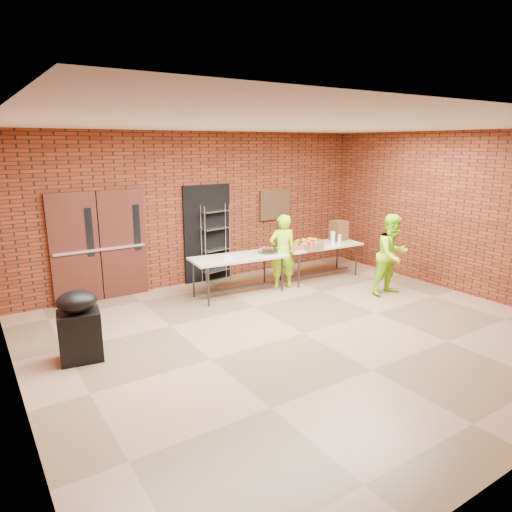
{
  "coord_description": "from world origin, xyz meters",
  "views": [
    {
      "loc": [
        -4.34,
        -5.24,
        2.94
      ],
      "look_at": [
        0.01,
        1.4,
        0.98
      ],
      "focal_mm": 32.0,
      "sensor_mm": 36.0,
      "label": 1
    }
  ],
  "objects_px": {
    "wire_rack": "(216,243)",
    "table_left": "(239,260)",
    "volunteer_man": "(392,255)",
    "coffee_dispenser": "(339,230)",
    "covered_grill": "(79,326)",
    "table_right": "(320,247)",
    "volunteer_woman": "(282,252)"
  },
  "relations": [
    {
      "from": "table_right",
      "to": "covered_grill",
      "type": "height_order",
      "value": "covered_grill"
    },
    {
      "from": "covered_grill",
      "to": "volunteer_man",
      "type": "distance_m",
      "value": 5.9
    },
    {
      "from": "table_left",
      "to": "coffee_dispenser",
      "type": "height_order",
      "value": "coffee_dispenser"
    },
    {
      "from": "coffee_dispenser",
      "to": "wire_rack",
      "type": "bearing_deg",
      "value": 160.7
    },
    {
      "from": "volunteer_man",
      "to": "wire_rack",
      "type": "bearing_deg",
      "value": 134.64
    },
    {
      "from": "coffee_dispenser",
      "to": "table_left",
      "type": "bearing_deg",
      "value": -177.65
    },
    {
      "from": "table_left",
      "to": "coffee_dispenser",
      "type": "xyz_separation_m",
      "value": [
        2.77,
        0.11,
        0.28
      ]
    },
    {
      "from": "table_right",
      "to": "coffee_dispenser",
      "type": "relative_size",
      "value": 4.26
    },
    {
      "from": "wire_rack",
      "to": "volunteer_man",
      "type": "xyz_separation_m",
      "value": [
        2.49,
        -2.71,
        -0.03
      ]
    },
    {
      "from": "wire_rack",
      "to": "volunteer_woman",
      "type": "distance_m",
      "value": 1.51
    },
    {
      "from": "covered_grill",
      "to": "coffee_dispenser",
      "type": "bearing_deg",
      "value": 22.17
    },
    {
      "from": "wire_rack",
      "to": "table_left",
      "type": "height_order",
      "value": "wire_rack"
    },
    {
      "from": "wire_rack",
      "to": "volunteer_woman",
      "type": "relative_size",
      "value": 1.08
    },
    {
      "from": "wire_rack",
      "to": "covered_grill",
      "type": "bearing_deg",
      "value": -156.12
    },
    {
      "from": "wire_rack",
      "to": "coffee_dispenser",
      "type": "relative_size",
      "value": 3.74
    },
    {
      "from": "coffee_dispenser",
      "to": "volunteer_woman",
      "type": "xyz_separation_m",
      "value": [
        -1.81,
        -0.27,
        -0.22
      ]
    },
    {
      "from": "wire_rack",
      "to": "covered_grill",
      "type": "xyz_separation_m",
      "value": [
        -3.39,
        -2.31,
        -0.34
      ]
    },
    {
      "from": "table_left",
      "to": "coffee_dispenser",
      "type": "distance_m",
      "value": 2.79
    },
    {
      "from": "wire_rack",
      "to": "table_left",
      "type": "xyz_separation_m",
      "value": [
        -0.07,
        -1.06,
        -0.13
      ]
    },
    {
      "from": "covered_grill",
      "to": "volunteer_man",
      "type": "relative_size",
      "value": 0.63
    },
    {
      "from": "table_left",
      "to": "table_right",
      "type": "distance_m",
      "value": 2.1
    },
    {
      "from": "table_left",
      "to": "coffee_dispenser",
      "type": "bearing_deg",
      "value": 8.2
    },
    {
      "from": "table_right",
      "to": "volunteer_man",
      "type": "bearing_deg",
      "value": -71.08
    },
    {
      "from": "volunteer_man",
      "to": "volunteer_woman",
      "type": "bearing_deg",
      "value": 138.8
    },
    {
      "from": "coffee_dispenser",
      "to": "table_right",
      "type": "bearing_deg",
      "value": -169.11
    },
    {
      "from": "wire_rack",
      "to": "coffee_dispenser",
      "type": "bearing_deg",
      "value": -29.75
    },
    {
      "from": "table_left",
      "to": "volunteer_woman",
      "type": "relative_size",
      "value": 1.26
    },
    {
      "from": "wire_rack",
      "to": "table_right",
      "type": "relative_size",
      "value": 0.88
    },
    {
      "from": "covered_grill",
      "to": "volunteer_woman",
      "type": "xyz_separation_m",
      "value": [
        4.29,
        1.1,
        0.27
      ]
    },
    {
      "from": "coffee_dispenser",
      "to": "volunteer_woman",
      "type": "relative_size",
      "value": 0.29
    },
    {
      "from": "wire_rack",
      "to": "volunteer_man",
      "type": "relative_size",
      "value": 1.04
    },
    {
      "from": "table_left",
      "to": "wire_rack",
      "type": "bearing_deg",
      "value": 92.29
    }
  ]
}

